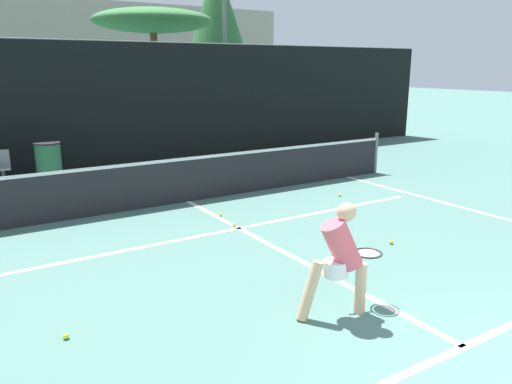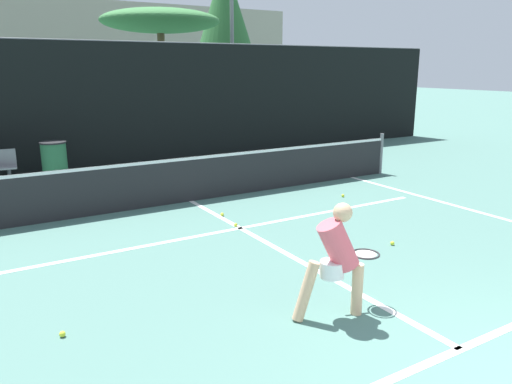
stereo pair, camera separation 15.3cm
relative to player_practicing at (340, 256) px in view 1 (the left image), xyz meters
The scene contains 17 objects.
court_baseline_near 1.55m from the player_practicing, 62.04° to the right, with size 11.00×0.10×0.01m, color white.
court_service_line 3.48m from the player_practicing, 79.14° to the left, with size 8.25×0.10×0.01m, color white.
court_center_mark 2.34m from the player_practicing, 73.28° to the left, with size 0.10×6.68×0.01m, color white.
court_sideline_right 5.62m from the player_practicing, 22.51° to the left, with size 0.10×7.68×0.01m, color white.
net 5.52m from the player_practicing, 83.32° to the left, with size 11.09×0.09×1.07m.
fence_back 10.23m from the player_practicing, 86.39° to the left, with size 24.00×0.06×3.48m.
player_practicing is the anchor object (origin of this frame).
tennis_ball_scattered_2 4.29m from the player_practicing, 80.32° to the left, with size 0.07×0.07×0.07m, color #D1E033.
tennis_ball_scattered_3 3.07m from the player_practicing, 157.73° to the left, with size 0.07×0.07×0.07m, color #D1E033.
tennis_ball_scattered_5 2.76m from the player_practicing, 29.93° to the left, with size 0.07×0.07×0.07m, color #D1E033.
tennis_ball_scattered_6 3.59m from the player_practicing, 79.89° to the left, with size 0.07×0.07×0.07m, color #D1E033.
tennis_ball_scattered_7 5.50m from the player_practicing, 48.20° to the left, with size 0.07×0.07×0.07m, color #D1E033.
trash_bin 9.14m from the player_practicing, 99.12° to the left, with size 0.63×0.63×0.98m.
parked_car 12.49m from the player_practicing, 93.47° to the left, with size 1.79×4.40×1.38m.
tree_mid 20.21m from the player_practicing, 65.74° to the left, with size 2.86×2.86×7.62m.
tree_east 15.87m from the player_practicing, 75.97° to the left, with size 4.52×4.52×4.91m.
building_far 30.02m from the player_practicing, 88.77° to the left, with size 36.00×2.40×6.75m, color gray.
Camera 1 is at (-4.24, -1.49, 2.79)m, focal length 35.00 mm.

